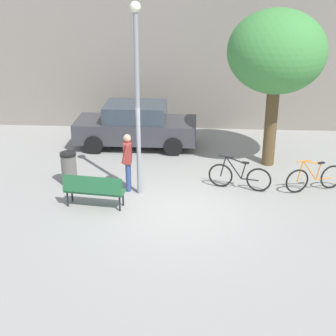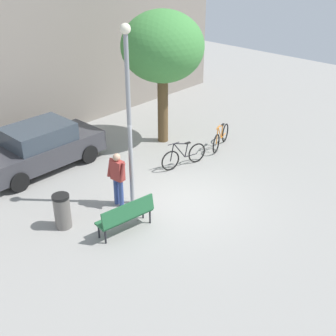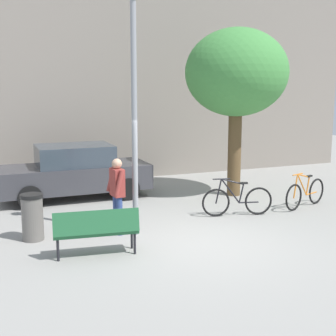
{
  "view_description": "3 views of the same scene",
  "coord_description": "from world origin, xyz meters",
  "px_view_note": "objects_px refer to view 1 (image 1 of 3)",
  "views": [
    {
      "loc": [
        0.43,
        -11.59,
        6.0
      ],
      "look_at": [
        -0.29,
        0.27,
        1.1
      ],
      "focal_mm": 52.99,
      "sensor_mm": 36.0,
      "label": 1
    },
    {
      "loc": [
        -8.71,
        -7.47,
        7.12
      ],
      "look_at": [
        -0.37,
        0.29,
        1.13
      ],
      "focal_mm": 47.97,
      "sensor_mm": 36.0,
      "label": 2
    },
    {
      "loc": [
        -4.12,
        -8.09,
        3.16
      ],
      "look_at": [
        -0.45,
        0.84,
        1.46
      ],
      "focal_mm": 48.72,
      "sensor_mm": 36.0,
      "label": 3
    }
  ],
  "objects_px": {
    "lamppost": "(137,86)",
    "bicycle_black": "(239,177)",
    "trash_bin": "(69,169)",
    "person_by_lamppost": "(128,158)",
    "plaza_tree": "(277,53)",
    "parked_car_charcoal": "(136,125)",
    "bicycle_orange": "(314,178)",
    "park_bench": "(94,189)"
  },
  "relations": [
    {
      "from": "lamppost",
      "to": "bicycle_black",
      "type": "distance_m",
      "value": 3.91
    },
    {
      "from": "trash_bin",
      "to": "person_by_lamppost",
      "type": "bearing_deg",
      "value": -8.59
    },
    {
      "from": "plaza_tree",
      "to": "parked_car_charcoal",
      "type": "xyz_separation_m",
      "value": [
        -4.44,
        1.42,
        -2.78
      ]
    },
    {
      "from": "lamppost",
      "to": "plaza_tree",
      "type": "height_order",
      "value": "lamppost"
    },
    {
      "from": "plaza_tree",
      "to": "bicycle_orange",
      "type": "xyz_separation_m",
      "value": [
        1.04,
        -1.97,
        -3.17
      ]
    },
    {
      "from": "lamppost",
      "to": "plaza_tree",
      "type": "xyz_separation_m",
      "value": [
        3.89,
        2.45,
        0.5
      ]
    },
    {
      "from": "person_by_lamppost",
      "to": "bicycle_black",
      "type": "xyz_separation_m",
      "value": [
        3.16,
        0.24,
        -0.58
      ]
    },
    {
      "from": "plaza_tree",
      "to": "bicycle_orange",
      "type": "bearing_deg",
      "value": -62.07
    },
    {
      "from": "plaza_tree",
      "to": "parked_car_charcoal",
      "type": "height_order",
      "value": "plaza_tree"
    },
    {
      "from": "plaza_tree",
      "to": "trash_bin",
      "type": "xyz_separation_m",
      "value": [
        -6.0,
        -1.97,
        -3.06
      ]
    },
    {
      "from": "lamppost",
      "to": "trash_bin",
      "type": "distance_m",
      "value": 3.35
    },
    {
      "from": "plaza_tree",
      "to": "bicycle_black",
      "type": "xyz_separation_m",
      "value": [
        -1.07,
        -1.99,
        -3.17
      ]
    },
    {
      "from": "plaza_tree",
      "to": "person_by_lamppost",
      "type": "bearing_deg",
      "value": -152.16
    },
    {
      "from": "plaza_tree",
      "to": "bicycle_black",
      "type": "relative_size",
      "value": 2.74
    },
    {
      "from": "park_bench",
      "to": "trash_bin",
      "type": "bearing_deg",
      "value": 125.37
    },
    {
      "from": "park_bench",
      "to": "bicycle_black",
      "type": "bearing_deg",
      "value": 19.79
    },
    {
      "from": "person_by_lamppost",
      "to": "trash_bin",
      "type": "height_order",
      "value": "person_by_lamppost"
    },
    {
      "from": "bicycle_black",
      "to": "parked_car_charcoal",
      "type": "bearing_deg",
      "value": 134.62
    },
    {
      "from": "bicycle_orange",
      "to": "bicycle_black",
      "type": "distance_m",
      "value": 2.12
    },
    {
      "from": "lamppost",
      "to": "bicycle_black",
      "type": "height_order",
      "value": "lamppost"
    },
    {
      "from": "lamppost",
      "to": "bicycle_black",
      "type": "bearing_deg",
      "value": 9.21
    },
    {
      "from": "bicycle_orange",
      "to": "trash_bin",
      "type": "distance_m",
      "value": 7.04
    },
    {
      "from": "bicycle_black",
      "to": "parked_car_charcoal",
      "type": "distance_m",
      "value": 4.81
    },
    {
      "from": "lamppost",
      "to": "parked_car_charcoal",
      "type": "height_order",
      "value": "lamppost"
    },
    {
      "from": "person_by_lamppost",
      "to": "park_bench",
      "type": "distance_m",
      "value": 1.45
    },
    {
      "from": "park_bench",
      "to": "trash_bin",
      "type": "xyz_separation_m",
      "value": [
        -1.02,
        1.43,
        -0.05
      ]
    },
    {
      "from": "lamppost",
      "to": "trash_bin",
      "type": "height_order",
      "value": "lamppost"
    },
    {
      "from": "lamppost",
      "to": "person_by_lamppost",
      "type": "height_order",
      "value": "lamppost"
    },
    {
      "from": "plaza_tree",
      "to": "trash_bin",
      "type": "distance_m",
      "value": 7.02
    },
    {
      "from": "lamppost",
      "to": "park_bench",
      "type": "height_order",
      "value": "lamppost"
    },
    {
      "from": "trash_bin",
      "to": "park_bench",
      "type": "bearing_deg",
      "value": -54.63
    },
    {
      "from": "person_by_lamppost",
      "to": "plaza_tree",
      "type": "height_order",
      "value": "plaza_tree"
    },
    {
      "from": "person_by_lamppost",
      "to": "plaza_tree",
      "type": "relative_size",
      "value": 0.34
    },
    {
      "from": "bicycle_orange",
      "to": "park_bench",
      "type": "bearing_deg",
      "value": -166.67
    },
    {
      "from": "park_bench",
      "to": "trash_bin",
      "type": "relative_size",
      "value": 1.67
    },
    {
      "from": "plaza_tree",
      "to": "bicycle_black",
      "type": "bearing_deg",
      "value": -118.35
    },
    {
      "from": "person_by_lamppost",
      "to": "bicycle_orange",
      "type": "xyz_separation_m",
      "value": [
        5.27,
        0.26,
        -0.58
      ]
    },
    {
      "from": "lamppost",
      "to": "plaza_tree",
      "type": "relative_size",
      "value": 1.07
    },
    {
      "from": "park_bench",
      "to": "bicycle_orange",
      "type": "xyz_separation_m",
      "value": [
        6.03,
        1.43,
        -0.16
      ]
    },
    {
      "from": "park_bench",
      "to": "parked_car_charcoal",
      "type": "height_order",
      "value": "parked_car_charcoal"
    },
    {
      "from": "bicycle_black",
      "to": "park_bench",
      "type": "bearing_deg",
      "value": -160.21
    },
    {
      "from": "bicycle_orange",
      "to": "bicycle_black",
      "type": "xyz_separation_m",
      "value": [
        -2.12,
        -0.02,
        0.0
      ]
    }
  ]
}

